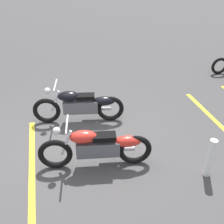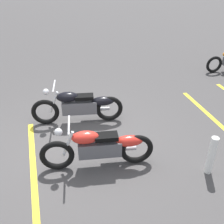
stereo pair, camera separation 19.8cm
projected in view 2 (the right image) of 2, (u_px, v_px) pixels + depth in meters
ground_plane at (76, 144)px, 6.17m from camera, size 60.00×60.00×0.00m
motorcycle_bright_foreground at (100, 147)px, 5.34m from camera, size 2.20×0.74×1.04m
motorcycle_dark_foreground at (80, 106)px, 6.70m from camera, size 2.19×0.76×1.04m
bollard_post at (211, 156)px, 5.19m from camera, size 0.14×0.14×0.83m
parking_stripe_near at (33, 167)px, 5.52m from camera, size 0.34×3.20×0.01m
parking_stripe_mid at (216, 121)px, 6.95m from camera, size 0.34×3.20×0.01m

